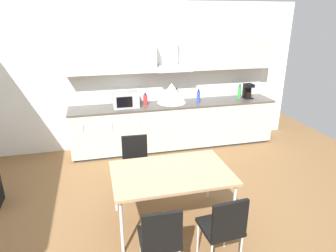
{
  "coord_description": "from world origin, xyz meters",
  "views": [
    {
      "loc": [
        -0.78,
        -3.38,
        2.54
      ],
      "look_at": [
        0.24,
        0.65,
        1.0
      ],
      "focal_mm": 32.0,
      "sensor_mm": 36.0,
      "label": 1
    }
  ],
  "objects_px": {
    "bottle_blue": "(198,97)",
    "bottle_green": "(239,92)",
    "chair_far_left": "(136,159)",
    "chair_near_left": "(160,236)",
    "dining_table": "(171,175)",
    "bottle_white": "(173,100)",
    "microwave": "(126,100)",
    "bottle_red": "(145,100)",
    "coffee_maker": "(248,91)",
    "chair_near_right": "(224,225)",
    "pendant_lamp": "(172,93)",
    "bottle_brown": "(176,96)"
  },
  "relations": [
    {
      "from": "dining_table",
      "to": "pendant_lamp",
      "type": "xyz_separation_m",
      "value": [
        0.0,
        -0.0,
        1.03
      ]
    },
    {
      "from": "bottle_white",
      "to": "bottle_green",
      "type": "xyz_separation_m",
      "value": [
        1.45,
        0.07,
        0.04
      ]
    },
    {
      "from": "microwave",
      "to": "chair_far_left",
      "type": "relative_size",
      "value": 0.55
    },
    {
      "from": "bottle_brown",
      "to": "pendant_lamp",
      "type": "height_order",
      "value": "pendant_lamp"
    },
    {
      "from": "pendant_lamp",
      "to": "chair_near_right",
      "type": "bearing_deg",
      "value": -68.7
    },
    {
      "from": "chair_far_left",
      "to": "pendant_lamp",
      "type": "distance_m",
      "value": 1.51
    },
    {
      "from": "bottle_green",
      "to": "pendant_lamp",
      "type": "xyz_separation_m",
      "value": [
        -2.08,
        -2.36,
        0.68
      ]
    },
    {
      "from": "chair_near_right",
      "to": "chair_near_left",
      "type": "bearing_deg",
      "value": -179.99
    },
    {
      "from": "chair_near_left",
      "to": "pendant_lamp",
      "type": "relative_size",
      "value": 2.72
    },
    {
      "from": "bottle_red",
      "to": "chair_far_left",
      "type": "distance_m",
      "value": 1.63
    },
    {
      "from": "bottle_brown",
      "to": "bottle_white",
      "type": "distance_m",
      "value": 0.14
    },
    {
      "from": "bottle_white",
      "to": "chair_near_left",
      "type": "height_order",
      "value": "bottle_white"
    },
    {
      "from": "chair_far_left",
      "to": "chair_near_left",
      "type": "xyz_separation_m",
      "value": [
        -0.01,
        -1.71,
        0.0
      ]
    },
    {
      "from": "chair_near_right",
      "to": "bottle_white",
      "type": "bearing_deg",
      "value": 84.7
    },
    {
      "from": "bottle_white",
      "to": "pendant_lamp",
      "type": "distance_m",
      "value": 2.48
    },
    {
      "from": "microwave",
      "to": "bottle_red",
      "type": "xyz_separation_m",
      "value": [
        0.38,
        0.02,
        -0.04
      ]
    },
    {
      "from": "bottle_blue",
      "to": "chair_far_left",
      "type": "bearing_deg",
      "value": -136.16
    },
    {
      "from": "bottle_white",
      "to": "chair_near_left",
      "type": "distance_m",
      "value": 3.32
    },
    {
      "from": "bottle_red",
      "to": "dining_table",
      "type": "relative_size",
      "value": 0.16
    },
    {
      "from": "bottle_white",
      "to": "bottle_blue",
      "type": "height_order",
      "value": "bottle_blue"
    },
    {
      "from": "dining_table",
      "to": "coffee_maker",
      "type": "bearing_deg",
      "value": 46.1
    },
    {
      "from": "coffee_maker",
      "to": "bottle_blue",
      "type": "distance_m",
      "value": 1.12
    },
    {
      "from": "coffee_maker",
      "to": "pendant_lamp",
      "type": "xyz_separation_m",
      "value": [
        -2.26,
        -2.35,
        0.66
      ]
    },
    {
      "from": "bottle_brown",
      "to": "chair_near_right",
      "type": "relative_size",
      "value": 0.33
    },
    {
      "from": "bottle_white",
      "to": "chair_near_right",
      "type": "bearing_deg",
      "value": -95.3
    },
    {
      "from": "bottle_brown",
      "to": "dining_table",
      "type": "height_order",
      "value": "bottle_brown"
    },
    {
      "from": "bottle_blue",
      "to": "chair_near_left",
      "type": "bearing_deg",
      "value": -115.33
    },
    {
      "from": "bottle_white",
      "to": "chair_far_left",
      "type": "bearing_deg",
      "value": -123.53
    },
    {
      "from": "bottle_green",
      "to": "chair_far_left",
      "type": "distance_m",
      "value": 2.88
    },
    {
      "from": "dining_table",
      "to": "chair_near_right",
      "type": "height_order",
      "value": "chair_near_right"
    },
    {
      "from": "bottle_blue",
      "to": "bottle_green",
      "type": "bearing_deg",
      "value": 5.31
    },
    {
      "from": "bottle_brown",
      "to": "pendant_lamp",
      "type": "bearing_deg",
      "value": -107.06
    },
    {
      "from": "bottle_blue",
      "to": "pendant_lamp",
      "type": "bearing_deg",
      "value": -116.83
    },
    {
      "from": "bottle_white",
      "to": "chair_near_left",
      "type": "relative_size",
      "value": 0.23
    },
    {
      "from": "bottle_green",
      "to": "chair_near_left",
      "type": "bearing_deg",
      "value": -126.86
    },
    {
      "from": "microwave",
      "to": "coffee_maker",
      "type": "relative_size",
      "value": 1.6
    },
    {
      "from": "microwave",
      "to": "chair_near_right",
      "type": "distance_m",
      "value": 3.28
    },
    {
      "from": "coffee_maker",
      "to": "chair_near_right",
      "type": "xyz_separation_m",
      "value": [
        -1.93,
        -3.21,
        -0.53
      ]
    },
    {
      "from": "chair_far_left",
      "to": "coffee_maker",
      "type": "bearing_deg",
      "value": 30.03
    },
    {
      "from": "coffee_maker",
      "to": "dining_table",
      "type": "distance_m",
      "value": 3.28
    },
    {
      "from": "bottle_brown",
      "to": "microwave",
      "type": "bearing_deg",
      "value": -177.16
    },
    {
      "from": "bottle_green",
      "to": "chair_far_left",
      "type": "relative_size",
      "value": 0.35
    },
    {
      "from": "dining_table",
      "to": "chair_near_left",
      "type": "xyz_separation_m",
      "value": [
        -0.33,
        -0.86,
        -0.16
      ]
    },
    {
      "from": "bottle_red",
      "to": "bottle_white",
      "type": "xyz_separation_m",
      "value": [
        0.52,
        -0.06,
        -0.02
      ]
    },
    {
      "from": "bottle_green",
      "to": "dining_table",
      "type": "distance_m",
      "value": 3.16
    },
    {
      "from": "bottle_white",
      "to": "bottle_blue",
      "type": "relative_size",
      "value": 0.73
    },
    {
      "from": "bottle_white",
      "to": "chair_far_left",
      "type": "distance_m",
      "value": 1.78
    },
    {
      "from": "microwave",
      "to": "dining_table",
      "type": "bearing_deg",
      "value": -83.17
    },
    {
      "from": "bottle_red",
      "to": "chair_far_left",
      "type": "height_order",
      "value": "bottle_red"
    },
    {
      "from": "chair_far_left",
      "to": "chair_near_right",
      "type": "bearing_deg",
      "value": -68.97
    }
  ]
}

